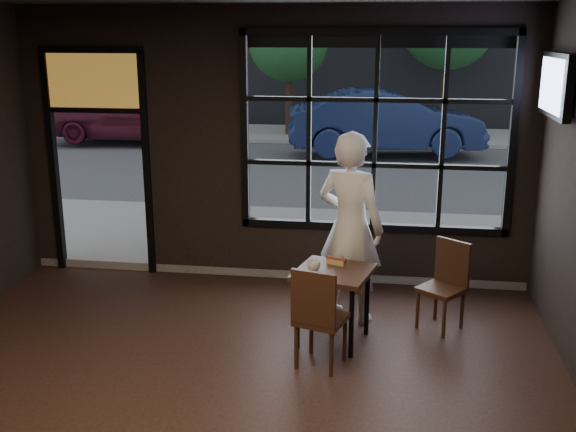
% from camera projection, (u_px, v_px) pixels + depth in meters
% --- Properties ---
extents(window_frame, '(3.06, 0.12, 2.28)m').
position_uv_depth(window_frame, '(375.00, 133.00, 7.57)').
color(window_frame, black).
rests_on(window_frame, ground).
extents(stained_transom, '(1.20, 0.06, 0.70)m').
position_uv_depth(stained_transom, '(94.00, 80.00, 7.89)').
color(stained_transom, orange).
rests_on(stained_transom, ground).
extents(street_asphalt, '(60.00, 41.00, 0.04)m').
position_uv_depth(street_asphalt, '(356.00, 104.00, 27.78)').
color(street_asphalt, '#545456').
rests_on(street_asphalt, ground).
extents(cafe_table, '(0.82, 0.82, 0.73)m').
position_uv_depth(cafe_table, '(333.00, 306.00, 6.44)').
color(cafe_table, '#321C11').
rests_on(cafe_table, floor).
extents(chair_near, '(0.51, 0.51, 0.95)m').
position_uv_depth(chair_near, '(321.00, 316.00, 5.96)').
color(chair_near, '#321C11').
rests_on(chair_near, floor).
extents(chair_window, '(0.55, 0.55, 0.90)m').
position_uv_depth(chair_window, '(441.00, 287.00, 6.70)').
color(chair_window, '#321C11').
rests_on(chair_window, floor).
extents(man, '(0.85, 0.73, 1.97)m').
position_uv_depth(man, '(350.00, 227.00, 6.83)').
color(man, white).
rests_on(man, floor).
extents(hotdog, '(0.22, 0.15, 0.06)m').
position_uv_depth(hotdog, '(336.00, 261.00, 6.50)').
color(hotdog, tan).
rests_on(hotdog, cafe_table).
extents(cup, '(0.17, 0.17, 0.10)m').
position_uv_depth(cup, '(314.00, 266.00, 6.32)').
color(cup, silver).
rests_on(cup, cafe_table).
extents(tv, '(0.12, 1.05, 0.61)m').
position_uv_depth(tv, '(556.00, 85.00, 6.48)').
color(tv, black).
rests_on(tv, wall_right).
extents(navy_car, '(4.75, 2.32, 1.50)m').
position_uv_depth(navy_car, '(385.00, 122.00, 15.84)').
color(navy_car, '#172248').
rests_on(navy_car, street_asphalt).
extents(maroon_car, '(4.30, 2.00, 1.43)m').
position_uv_depth(maroon_car, '(125.00, 113.00, 17.70)').
color(maroon_car, '#4A111E').
rests_on(maroon_car, street_asphalt).
extents(tree_left, '(2.18, 2.18, 3.72)m').
position_uv_depth(tree_left, '(288.00, 42.00, 18.32)').
color(tree_left, '#332114').
rests_on(tree_left, street_asphalt).
extents(tree_right, '(2.64, 2.64, 4.51)m').
position_uv_depth(tree_right, '(449.00, 21.00, 18.18)').
color(tree_right, '#332114').
rests_on(tree_right, street_asphalt).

